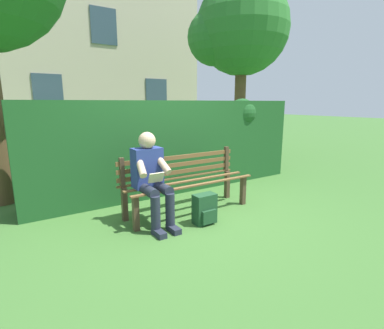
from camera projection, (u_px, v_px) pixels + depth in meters
ground at (188, 211)px, 4.29m from camera, size 60.00×60.00×0.00m
park_bench at (185, 180)px, 4.27m from camera, size 1.95×0.55×0.86m
person_seated at (152, 176)px, 3.74m from camera, size 0.44×0.73×1.20m
hedge_backdrop at (175, 144)px, 5.28m from camera, size 5.09×0.70×1.65m
building_facade at (94, 56)px, 11.42m from camera, size 7.80×2.98×6.68m
backpack at (205, 209)px, 3.85m from camera, size 0.30×0.25×0.40m
tree_far at (238, 31)px, 8.12m from camera, size 2.72×2.59×4.89m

